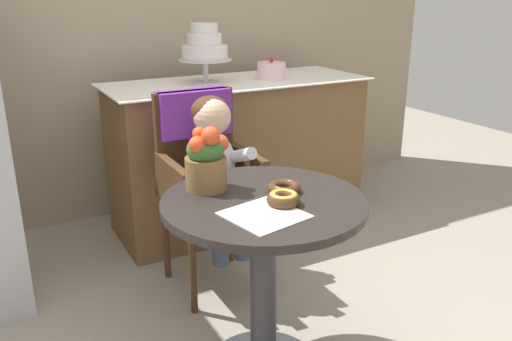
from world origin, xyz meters
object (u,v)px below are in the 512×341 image
object	(u,v)px
donut_mid	(283,198)
tiered_cake_stand	(205,48)
cafe_table	(264,253)
flower_vase	(206,159)
wicker_chair	(203,158)
round_layer_cake	(271,71)
donut_front	(284,187)
seated_child	(216,159)

from	to	relation	value
donut_mid	tiered_cake_stand	bearing A→B (deg)	76.98
cafe_table	flower_vase	world-z (taller)	flower_vase
tiered_cake_stand	donut_mid	bearing A→B (deg)	-103.02
wicker_chair	round_layer_cake	size ratio (longest dim) A/B	5.61
cafe_table	donut_front	size ratio (longest dim) A/B	6.11
seated_child	donut_front	size ratio (longest dim) A/B	6.17
donut_front	donut_mid	bearing A→B (deg)	-122.69
donut_mid	seated_child	bearing A→B (deg)	84.77
donut_front	donut_mid	distance (m)	0.12
cafe_table	tiered_cake_stand	xyz separation A→B (m)	(0.35, 1.30, 0.59)
donut_mid	round_layer_cake	distance (m)	1.53
wicker_chair	tiered_cake_stand	distance (m)	0.75
cafe_table	donut_mid	bearing A→B (deg)	-69.96
flower_vase	tiered_cake_stand	xyz separation A→B (m)	(0.48, 1.12, 0.27)
wicker_chair	round_layer_cake	bearing A→B (deg)	39.67
wicker_chair	donut_front	size ratio (longest dim) A/B	8.10
cafe_table	tiered_cake_stand	world-z (taller)	tiered_cake_stand
tiered_cake_stand	round_layer_cake	distance (m)	0.44
wicker_chair	tiered_cake_stand	world-z (taller)	tiered_cake_stand
cafe_table	flower_vase	distance (m)	0.40
wicker_chair	donut_mid	bearing A→B (deg)	-90.96
donut_mid	flower_vase	distance (m)	0.32
cafe_table	wicker_chair	bearing A→B (deg)	83.11
donut_mid	flower_vase	world-z (taller)	flower_vase
cafe_table	flower_vase	size ratio (longest dim) A/B	2.98
cafe_table	seated_child	xyz separation A→B (m)	(0.09, 0.61, 0.17)
donut_mid	flower_vase	bearing A→B (deg)	122.21
donut_front	round_layer_cake	bearing A→B (deg)	61.85
round_layer_cake	donut_front	bearing A→B (deg)	-118.15
seated_child	tiered_cake_stand	world-z (taller)	tiered_cake_stand
seated_child	donut_mid	world-z (taller)	seated_child
wicker_chair	donut_mid	xyz separation A→B (m)	(-0.06, -0.85, 0.10)
wicker_chair	donut_front	bearing A→B (deg)	-86.65
seated_child	tiered_cake_stand	size ratio (longest dim) A/B	2.18
donut_front	seated_child	bearing A→B (deg)	90.06
seated_child	round_layer_cake	distance (m)	0.96
cafe_table	round_layer_cake	distance (m)	1.53
tiered_cake_stand	round_layer_cake	world-z (taller)	tiered_cake_stand
tiered_cake_stand	round_layer_cake	bearing A→B (deg)	-6.29
donut_front	flower_vase	bearing A→B (deg)	144.66
tiered_cake_stand	donut_front	bearing A→B (deg)	-101.27
cafe_table	seated_child	bearing A→B (deg)	81.38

